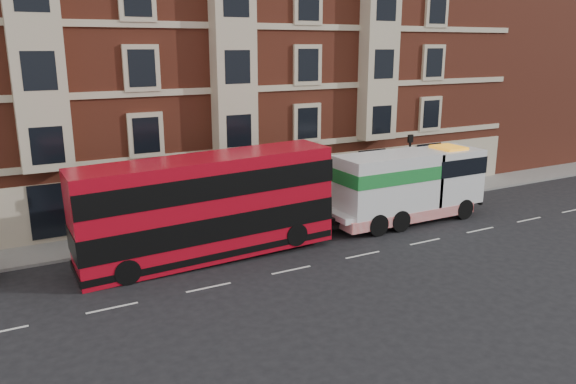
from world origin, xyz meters
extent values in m
plane|color=black|center=(0.00, 0.00, 0.00)|extent=(120.00, 120.00, 0.00)
cube|color=slate|center=(0.00, 7.50, 0.07)|extent=(90.00, 3.00, 0.15)
cube|color=brown|center=(0.50, 15.00, 9.00)|extent=(45.00, 12.00, 18.00)
cube|color=brown|center=(32.00, 14.00, 9.00)|extent=(18.00, 10.00, 18.00)
cylinder|color=black|center=(-6.00, 6.20, 2.15)|extent=(0.14, 0.14, 4.00)
cube|color=black|center=(-6.00, 6.20, 4.25)|extent=(0.35, 0.15, 0.50)
cylinder|color=black|center=(12.00, 6.20, 2.15)|extent=(0.14, 0.14, 4.00)
cube|color=black|center=(12.00, 6.20, 4.25)|extent=(0.35, 0.15, 0.50)
cube|color=#B40A1A|center=(-2.77, 3.24, 2.56)|extent=(12.21, 2.73, 4.80)
cube|color=black|center=(-2.77, 3.24, 1.85)|extent=(12.25, 2.79, 1.14)
cube|color=black|center=(-2.77, 3.24, 3.82)|extent=(12.25, 2.79, 1.09)
cylinder|color=black|center=(-6.92, 2.01, 0.57)|extent=(1.13, 0.35, 1.13)
cylinder|color=black|center=(-6.92, 4.47, 0.57)|extent=(1.13, 0.35, 1.13)
cylinder|color=black|center=(1.37, 2.01, 0.89)|extent=(1.13, 0.35, 1.13)
cylinder|color=black|center=(1.37, 4.47, 0.89)|extent=(1.13, 0.35, 1.13)
cube|color=white|center=(9.23, 3.24, 1.04)|extent=(9.81, 2.51, 0.33)
cube|color=white|center=(12.39, 3.24, 2.45)|extent=(3.49, 2.73, 3.16)
cube|color=white|center=(7.92, 3.24, 2.51)|extent=(5.89, 2.73, 3.16)
cube|color=#1D8333|center=(7.92, 3.24, 3.05)|extent=(5.94, 2.77, 0.76)
cube|color=red|center=(9.01, 3.24, 0.65)|extent=(8.72, 2.79, 0.60)
cylinder|color=black|center=(12.71, 2.01, 0.60)|extent=(1.20, 0.38, 1.20)
cylinder|color=black|center=(12.71, 4.47, 0.60)|extent=(1.20, 0.38, 1.20)
cylinder|color=black|center=(7.92, 2.01, 0.60)|extent=(1.20, 0.44, 1.20)
cylinder|color=black|center=(7.92, 4.47, 0.60)|extent=(1.20, 0.44, 1.20)
cylinder|color=black|center=(6.39, 2.01, 0.60)|extent=(1.20, 0.44, 1.20)
cylinder|color=black|center=(6.39, 4.47, 0.60)|extent=(1.20, 0.44, 1.20)
camera|label=1|loc=(-11.54, -20.91, 9.95)|focal=35.00mm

